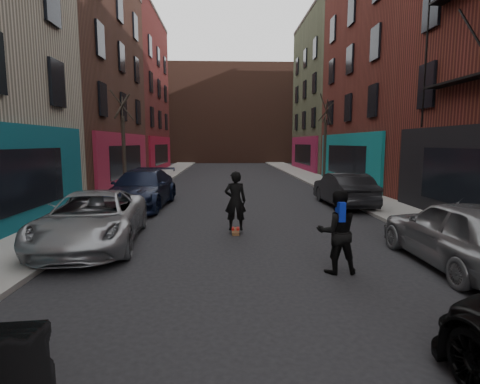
{
  "coord_description": "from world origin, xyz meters",
  "views": [
    {
      "loc": [
        -0.87,
        -2.2,
        2.9
      ],
      "look_at": [
        -0.46,
        7.6,
        1.6
      ],
      "focal_mm": 28.0,
      "sensor_mm": 36.0,
      "label": 1
    }
  ],
  "objects": [
    {
      "name": "parked_right_end",
      "position": [
        4.6,
        14.61,
        0.77
      ],
      "size": [
        1.74,
        4.71,
        1.54
      ],
      "primitive_type": "imported",
      "rotation": [
        0.0,
        0.0,
        3.17
      ],
      "color": "black",
      "rests_on": "ground"
    },
    {
      "name": "pedestrian",
      "position": [
        1.62,
        5.81,
        0.94
      ],
      "size": [
        0.92,
        0.73,
        1.86
      ],
      "rotation": [
        0.0,
        0.0,
        3.17
      ],
      "color": "black",
      "rests_on": "ground"
    },
    {
      "name": "tree_right_far",
      "position": [
        6.2,
        24.0,
        3.53
      ],
      "size": [
        2.0,
        2.0,
        6.8
      ],
      "primitive_type": null,
      "color": "black",
      "rests_on": "sidewalk_right"
    },
    {
      "name": "tree_left_far",
      "position": [
        -6.2,
        18.0,
        3.38
      ],
      "size": [
        2.0,
        2.0,
        6.5
      ],
      "primitive_type": null,
      "color": "black",
      "rests_on": "sidewalk_left"
    },
    {
      "name": "building_far",
      "position": [
        0.0,
        56.0,
        7.0
      ],
      "size": [
        40.0,
        10.0,
        14.0
      ],
      "primitive_type": "cube",
      "color": "#47281E",
      "rests_on": "ground"
    },
    {
      "name": "parked_left_far",
      "position": [
        -4.6,
        8.36,
        0.76
      ],
      "size": [
        3.04,
        5.67,
        1.51
      ],
      "primitive_type": "imported",
      "rotation": [
        0.0,
        0.0,
        0.1
      ],
      "color": "#96989E",
      "rests_on": "ground"
    },
    {
      "name": "sidewalk_left",
      "position": [
        -6.25,
        30.0,
        0.07
      ],
      "size": [
        2.5,
        84.0,
        0.13
      ],
      "primitive_type": "cube",
      "color": "gray",
      "rests_on": "ground"
    },
    {
      "name": "sidewalk_right",
      "position": [
        6.25,
        30.0,
        0.07
      ],
      "size": [
        2.5,
        84.0,
        0.13
      ],
      "primitive_type": "cube",
      "color": "gray",
      "rests_on": "ground"
    },
    {
      "name": "parked_right_far",
      "position": [
        4.6,
        5.99,
        0.82
      ],
      "size": [
        1.96,
        4.82,
        1.64
      ],
      "primitive_type": "imported",
      "rotation": [
        0.0,
        0.0,
        3.15
      ],
      "color": "gray",
      "rests_on": "ground"
    },
    {
      "name": "parked_left_end",
      "position": [
        -4.58,
        14.62,
        0.84
      ],
      "size": [
        2.61,
        5.89,
        1.68
      ],
      "primitive_type": "imported",
      "rotation": [
        0.0,
        0.0,
        -0.05
      ],
      "color": "black",
      "rests_on": "ground"
    },
    {
      "name": "skateboarder",
      "position": [
        -0.53,
        9.6,
        1.05
      ],
      "size": [
        0.69,
        0.46,
        1.9
      ],
      "primitive_type": "imported",
      "rotation": [
        0.0,
        0.0,
        3.14
      ],
      "color": "black",
      "rests_on": "skateboard"
    },
    {
      "name": "skateboard",
      "position": [
        -0.53,
        9.6,
        0.05
      ],
      "size": [
        0.22,
        0.8,
        0.1
      ],
      "primitive_type": "cube",
      "rotation": [
        0.0,
        0.0,
        0.0
      ],
      "color": "brown",
      "rests_on": "ground"
    }
  ]
}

